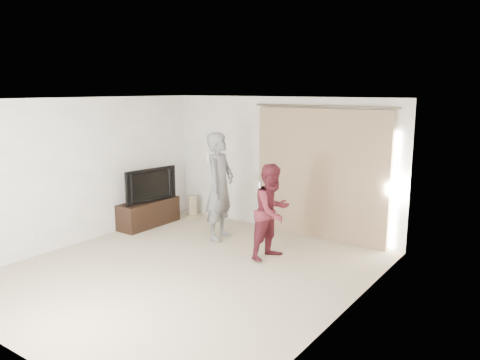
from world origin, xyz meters
name	(u,v)px	position (x,y,z in m)	size (l,w,h in m)	color
floor	(187,271)	(0.00, 0.00, 0.00)	(5.50, 5.50, 0.00)	#C6B194
wall_back	(280,164)	(0.00, 2.75, 1.30)	(5.00, 0.04, 2.60)	white
wall_left	(80,171)	(-2.50, 0.00, 1.30)	(0.04, 5.50, 2.60)	white
ceiling	(183,99)	(0.00, 0.00, 2.60)	(5.00, 5.50, 0.01)	white
curtain	(321,174)	(0.91, 2.68, 1.20)	(2.80, 0.11, 2.46)	tan
tv_console	(149,213)	(-2.27, 1.38, 0.26)	(0.47, 1.35, 0.52)	black
tv	(148,184)	(-2.27, 1.38, 0.86)	(1.17, 0.15, 0.68)	black
scratching_post	(193,208)	(-1.96, 2.40, 0.19)	(0.35, 0.35, 0.47)	tan
person_man	(220,186)	(-0.56, 1.56, 0.99)	(0.61, 0.80, 1.98)	slate
person_woman	(272,212)	(0.76, 1.25, 0.79)	(0.70, 0.84, 1.57)	maroon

